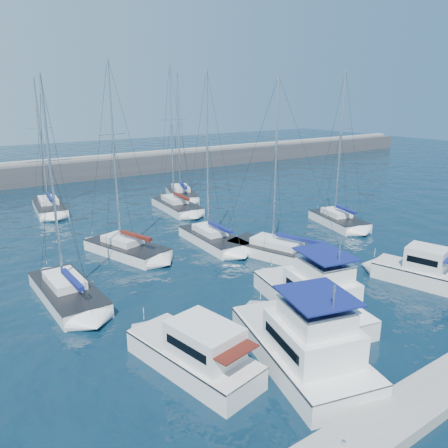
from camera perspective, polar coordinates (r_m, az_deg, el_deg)
ground at (r=30.13m, az=9.16°, el=-9.44°), size 220.00×220.00×0.00m
breakwater at (r=74.76m, az=-19.56°, el=6.33°), size 160.00×6.00×4.45m
dock_cleat_near_port at (r=18.57m, az=15.34°, el=-25.94°), size 0.16×0.16×0.25m
motor_yacht_port_outer at (r=22.21m, az=-3.62°, el=-16.66°), size 4.12×7.73×3.20m
motor_yacht_port_inner at (r=22.84m, az=10.48°, el=-15.35°), size 6.14×9.64×4.69m
motor_yacht_stbd_inner at (r=27.81m, az=11.64°, el=-9.30°), size 5.16×9.53×4.69m
motor_yacht_stbd_outer at (r=34.54m, az=24.00°, el=-5.56°), size 3.87×5.97×3.20m
sailboat_mid_a at (r=31.01m, az=-19.75°, el=-8.41°), size 3.27×8.23×14.67m
sailboat_mid_b at (r=38.04m, az=-12.63°, el=-3.13°), size 5.31×8.41×16.15m
sailboat_mid_c at (r=39.67m, az=-1.52°, el=-1.91°), size 3.32×8.12×15.51m
sailboat_mid_d at (r=36.73m, az=7.60°, el=-3.64°), size 6.06×9.95×14.79m
sailboat_mid_e at (r=46.98m, az=14.70°, el=0.51°), size 4.78×7.59×15.77m
sailboat_back_a at (r=54.77m, az=-21.84°, el=2.08°), size 4.02×8.68×15.25m
sailboat_back_b at (r=51.65m, az=-6.21°, el=2.38°), size 3.84×8.51×16.69m
sailboat_back_c at (r=57.84m, az=-5.57°, el=3.93°), size 5.58×8.79×16.21m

